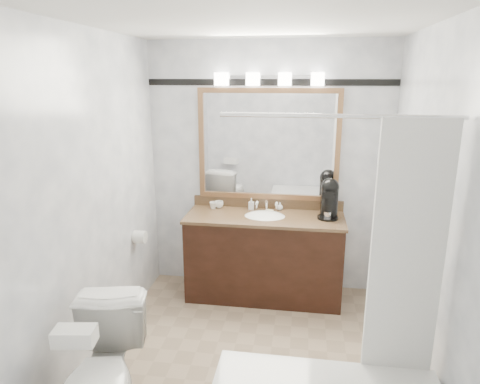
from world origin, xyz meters
name	(u,v)px	position (x,y,z in m)	size (l,w,h in m)	color
room	(252,207)	(0.00, 0.00, 1.25)	(2.42, 2.62, 2.52)	tan
vanity	(264,255)	(0.00, 1.02, 0.44)	(1.53, 0.58, 0.97)	black
mirror	(268,145)	(0.00, 1.28, 1.50)	(1.40, 0.04, 1.10)	#996B45
vanity_light_bar	(269,79)	(0.00, 1.23, 2.13)	(1.02, 0.14, 0.12)	silver
accent_stripe	(269,82)	(0.00, 1.29, 2.10)	(2.40, 0.01, 0.06)	black
tp_roll	(140,237)	(-1.14, 0.66, 0.70)	(0.12, 0.12, 0.11)	white
toilet	(102,380)	(-0.79, -0.89, 0.41)	(0.45, 0.80, 0.81)	white
tissue_box	(75,336)	(-0.79, -1.12, 0.86)	(0.21, 0.12, 0.09)	white
coffee_maker	(329,197)	(0.61, 1.07, 1.05)	(0.20, 0.25, 0.38)	black
cup_left	(219,204)	(-0.49, 1.21, 0.89)	(0.09, 0.09, 0.07)	white
cup_right	(213,205)	(-0.54, 1.17, 0.88)	(0.07, 0.07, 0.07)	white
soap_bottle_a	(251,204)	(-0.15, 1.20, 0.91)	(0.05, 0.05, 0.12)	white
soap_bottle_b	(280,206)	(0.13, 1.22, 0.89)	(0.06, 0.06, 0.08)	white
soap_bar	(269,211)	(0.03, 1.13, 0.86)	(0.07, 0.05, 0.02)	beige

